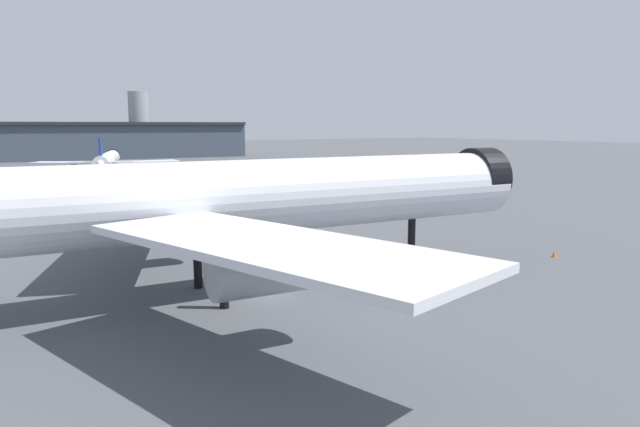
# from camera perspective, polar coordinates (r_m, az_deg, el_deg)

# --- Properties ---
(ground) EXTENTS (900.00, 900.00, 0.00)m
(ground) POSITION_cam_1_polar(r_m,az_deg,el_deg) (49.93, -4.97, -7.93)
(ground) COLOR #4C4F54
(airliner_near_gate) EXTENTS (63.80, 57.97, 18.15)m
(airliner_near_gate) POSITION_cam_1_polar(r_m,az_deg,el_deg) (49.42, -8.06, 1.33)
(airliner_near_gate) COLOR silver
(airliner_near_gate) RESTS_ON ground
(airliner_far_taxiway) EXTENTS (35.72, 39.98, 10.88)m
(airliner_far_taxiway) POSITION_cam_1_polar(r_m,az_deg,el_deg) (169.32, -19.79, 4.87)
(airliner_far_taxiway) COLOR white
(airliner_far_taxiway) RESTS_ON ground
(traffic_cone_near_nose) EXTENTS (0.53, 0.53, 0.67)m
(traffic_cone_near_nose) POSITION_cam_1_polar(r_m,az_deg,el_deg) (68.78, 21.61, -3.64)
(traffic_cone_near_nose) COLOR #F2600C
(traffic_cone_near_nose) RESTS_ON ground
(traffic_cone_wingtip) EXTENTS (0.56, 0.56, 0.70)m
(traffic_cone_wingtip) POSITION_cam_1_polar(r_m,az_deg,el_deg) (87.64, -14.18, -0.77)
(traffic_cone_wingtip) COLOR #F2600C
(traffic_cone_wingtip) RESTS_ON ground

